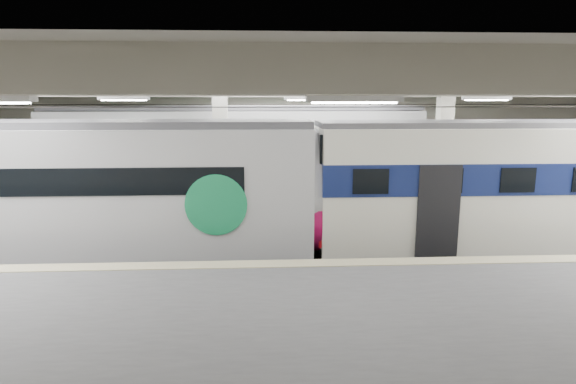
{
  "coord_description": "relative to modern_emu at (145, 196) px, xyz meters",
  "views": [
    {
      "loc": [
        -1.52,
        -14.07,
        4.97
      ],
      "look_at": [
        -0.73,
        1.0,
        2.0
      ],
      "focal_mm": 30.0,
      "sensor_mm": 36.0,
      "label": 1
    }
  ],
  "objects": [
    {
      "name": "modern_emu",
      "position": [
        0.0,
        0.0,
        0.0
      ],
      "size": [
        13.35,
        2.76,
        4.33
      ],
      "color": "silver",
      "rests_on": "ground"
    },
    {
      "name": "older_rer",
      "position": [
        11.45,
        0.0,
        0.12
      ],
      "size": [
        12.92,
        2.85,
        4.29
      ],
      "color": "white",
      "rests_on": "ground"
    },
    {
      "name": "far_train",
      "position": [
        2.41,
        5.5,
        0.27
      ],
      "size": [
        14.68,
        3.19,
        4.65
      ],
      "rotation": [
        0.0,
        0.0,
        0.01
      ],
      "color": "silver",
      "rests_on": "ground"
    },
    {
      "name": "station_hall",
      "position": [
        5.01,
        -1.74,
        1.11
      ],
      "size": [
        36.0,
        24.0,
        5.75
      ],
      "color": "black",
      "rests_on": "ground"
    }
  ]
}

